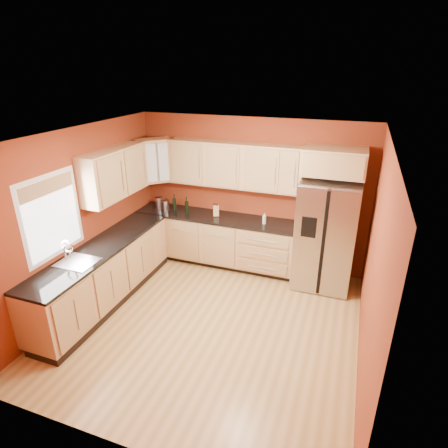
% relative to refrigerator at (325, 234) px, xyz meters
% --- Properties ---
extents(floor, '(4.00, 4.00, 0.00)m').
position_rel_refrigerator_xyz_m(floor, '(-1.35, -1.62, -0.89)').
color(floor, '#A0793E').
rests_on(floor, ground).
extents(ceiling, '(4.00, 4.00, 0.00)m').
position_rel_refrigerator_xyz_m(ceiling, '(-1.35, -1.62, 1.71)').
color(ceiling, white).
rests_on(ceiling, wall_back).
extents(wall_back, '(4.00, 0.04, 2.60)m').
position_rel_refrigerator_xyz_m(wall_back, '(-1.35, 0.38, 0.41)').
color(wall_back, maroon).
rests_on(wall_back, floor).
extents(wall_front, '(4.00, 0.04, 2.60)m').
position_rel_refrigerator_xyz_m(wall_front, '(-1.35, -3.62, 0.41)').
color(wall_front, maroon).
rests_on(wall_front, floor).
extents(wall_left, '(0.04, 4.00, 2.60)m').
position_rel_refrigerator_xyz_m(wall_left, '(-3.35, -1.62, 0.41)').
color(wall_left, maroon).
rests_on(wall_left, floor).
extents(wall_right, '(0.04, 4.00, 2.60)m').
position_rel_refrigerator_xyz_m(wall_right, '(0.65, -1.62, 0.41)').
color(wall_right, maroon).
rests_on(wall_right, floor).
extents(base_cabinets_back, '(2.90, 0.60, 0.88)m').
position_rel_refrigerator_xyz_m(base_cabinets_back, '(-1.90, 0.07, -0.45)').
color(base_cabinets_back, '#A1754E').
rests_on(base_cabinets_back, floor).
extents(base_cabinets_left, '(0.60, 2.80, 0.88)m').
position_rel_refrigerator_xyz_m(base_cabinets_left, '(-3.05, -1.62, -0.45)').
color(base_cabinets_left, '#A1754E').
rests_on(base_cabinets_left, floor).
extents(countertop_back, '(2.90, 0.62, 0.04)m').
position_rel_refrigerator_xyz_m(countertop_back, '(-1.90, 0.06, 0.01)').
color(countertop_back, black).
rests_on(countertop_back, base_cabinets_back).
extents(countertop_left, '(0.62, 2.80, 0.04)m').
position_rel_refrigerator_xyz_m(countertop_left, '(-3.04, -1.62, 0.01)').
color(countertop_left, black).
rests_on(countertop_left, base_cabinets_left).
extents(upper_cabinets_back, '(2.30, 0.33, 0.75)m').
position_rel_refrigerator_xyz_m(upper_cabinets_back, '(-1.60, 0.21, 0.94)').
color(upper_cabinets_back, '#A1754E').
rests_on(upper_cabinets_back, wall_back).
extents(upper_cabinets_left, '(0.33, 1.35, 0.75)m').
position_rel_refrigerator_xyz_m(upper_cabinets_left, '(-3.19, -0.90, 0.94)').
color(upper_cabinets_left, '#A1754E').
rests_on(upper_cabinets_left, wall_left).
extents(corner_upper_cabinet, '(0.67, 0.67, 0.75)m').
position_rel_refrigerator_xyz_m(corner_upper_cabinet, '(-3.02, 0.04, 0.94)').
color(corner_upper_cabinet, '#A1754E').
rests_on(corner_upper_cabinet, wall_back).
extents(over_fridge_cabinet, '(0.92, 0.60, 0.40)m').
position_rel_refrigerator_xyz_m(over_fridge_cabinet, '(0.00, 0.07, 1.16)').
color(over_fridge_cabinet, '#A1754E').
rests_on(over_fridge_cabinet, wall_back).
extents(refrigerator, '(0.90, 0.75, 1.78)m').
position_rel_refrigerator_xyz_m(refrigerator, '(0.00, 0.00, 0.00)').
color(refrigerator, '#B2B3B7').
rests_on(refrigerator, floor).
extents(window, '(0.03, 0.90, 1.00)m').
position_rel_refrigerator_xyz_m(window, '(-3.33, -2.12, 0.66)').
color(window, white).
rests_on(window, wall_left).
extents(sink_faucet, '(0.50, 0.42, 0.30)m').
position_rel_refrigerator_xyz_m(sink_faucet, '(-3.04, -2.12, 0.18)').
color(sink_faucet, silver).
rests_on(sink_faucet, countertop_left).
extents(canister_left, '(0.12, 0.12, 0.19)m').
position_rel_refrigerator_xyz_m(canister_left, '(-2.84, 0.01, 0.13)').
color(canister_left, '#B2B3B7').
rests_on(canister_left, countertop_back).
extents(canister_right, '(0.13, 0.13, 0.22)m').
position_rel_refrigerator_xyz_m(canister_right, '(-3.00, 0.07, 0.14)').
color(canister_right, '#B2B3B7').
rests_on(canister_right, countertop_back).
extents(wine_bottle_a, '(0.07, 0.07, 0.29)m').
position_rel_refrigerator_xyz_m(wine_bottle_a, '(-2.72, 0.11, 0.18)').
color(wine_bottle_a, black).
rests_on(wine_bottle_a, countertop_back).
extents(wine_bottle_b, '(0.07, 0.07, 0.30)m').
position_rel_refrigerator_xyz_m(wine_bottle_b, '(-2.43, 0.04, 0.18)').
color(wine_bottle_b, black).
rests_on(wine_bottle_b, countertop_back).
extents(knife_block, '(0.12, 0.12, 0.19)m').
position_rel_refrigerator_xyz_m(knife_block, '(-1.89, 0.09, 0.13)').
color(knife_block, tan).
rests_on(knife_block, countertop_back).
extents(soap_dispenser, '(0.07, 0.07, 0.18)m').
position_rel_refrigerator_xyz_m(soap_dispenser, '(-1.01, 0.03, 0.12)').
color(soap_dispenser, silver).
rests_on(soap_dispenser, countertop_back).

